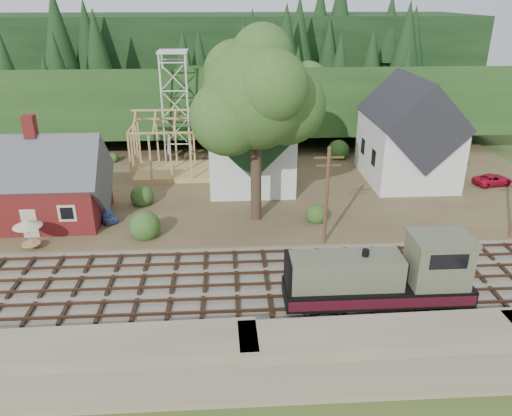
{
  "coord_description": "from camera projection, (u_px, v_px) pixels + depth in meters",
  "views": [
    {
      "loc": [
        -0.4,
        -29.01,
        18.15
      ],
      "look_at": [
        1.75,
        6.0,
        3.0
      ],
      "focal_mm": 35.0,
      "sensor_mm": 36.0,
      "label": 1
    }
  ],
  "objects": [
    {
      "name": "telegraph_pole_near",
      "position": [
        327.0,
        195.0,
        37.27
      ],
      "size": [
        2.2,
        0.28,
        8.0
      ],
      "color": "#4C331E",
      "rests_on": "ground"
    },
    {
      "name": "car_blue",
      "position": [
        106.0,
        214.0,
        42.5
      ],
      "size": [
        2.81,
        3.31,
        1.07
      ],
      "primitive_type": "imported",
      "rotation": [
        0.0,
        0.0,
        0.6
      ],
      "color": "#4E6FA8",
      "rests_on": "village_flat"
    },
    {
      "name": "embankment",
      "position": [
        240.0,
        371.0,
        26.01
      ],
      "size": [
        64.0,
        5.0,
        1.6
      ],
      "primitive_type": "cube",
      "color": "#7F7259",
      "rests_on": "ground"
    },
    {
      "name": "village_flat",
      "position": [
        231.0,
        187.0,
        50.23
      ],
      "size": [
        64.0,
        26.0,
        0.3
      ],
      "primitive_type": "cube",
      "color": "brown",
      "rests_on": "ground"
    },
    {
      "name": "car_red",
      "position": [
        493.0,
        180.0,
        50.26
      ],
      "size": [
        4.32,
        2.75,
        1.11
      ],
      "primitive_type": "imported",
      "rotation": [
        0.0,
        0.0,
        1.81
      ],
      "color": "#BB0F2D",
      "rests_on": "village_flat"
    },
    {
      "name": "railroad_bed",
      "position": [
        236.0,
        283.0,
        33.76
      ],
      "size": [
        64.0,
        11.0,
        0.16
      ],
      "primitive_type": "cube",
      "color": "#726B5B",
      "rests_on": "ground"
    },
    {
      "name": "lattice_tower",
      "position": [
        174.0,
        73.0,
        55.14
      ],
      "size": [
        3.2,
        3.2,
        12.12
      ],
      "color": "silver",
      "rests_on": "village_flat"
    },
    {
      "name": "ground",
      "position": [
        236.0,
        284.0,
        33.8
      ],
      "size": [
        140.0,
        140.0,
        0.0
      ],
      "primitive_type": "plane",
      "color": "#384C1E",
      "rests_on": "ground"
    },
    {
      "name": "depot",
      "position": [
        41.0,
        187.0,
        41.7
      ],
      "size": [
        10.8,
        7.41,
        9.0
      ],
      "color": "#561413",
      "rests_on": "village_flat"
    },
    {
      "name": "ridge",
      "position": [
        228.0,
        106.0,
        86.94
      ],
      "size": [
        80.0,
        20.0,
        12.0
      ],
      "primitive_type": "cube",
      "color": "black",
      "rests_on": "ground"
    },
    {
      "name": "big_tree",
      "position": [
        258.0,
        103.0,
        39.11
      ],
      "size": [
        10.9,
        8.4,
        14.7
      ],
      "color": "#38281E",
      "rests_on": "village_flat"
    },
    {
      "name": "farmhouse",
      "position": [
        409.0,
        136.0,
        50.29
      ],
      "size": [
        8.4,
        10.8,
        10.6
      ],
      "color": "silver",
      "rests_on": "village_flat"
    },
    {
      "name": "timber_frame",
      "position": [
        173.0,
        147.0,
        52.32
      ],
      "size": [
        8.2,
        6.2,
        6.99
      ],
      "color": "tan",
      "rests_on": "village_flat"
    },
    {
      "name": "locomotive",
      "position": [
        385.0,
        277.0,
        30.75
      ],
      "size": [
        11.45,
        2.86,
        4.6
      ],
      "color": "black",
      "rests_on": "railroad_bed"
    },
    {
      "name": "hillside",
      "position": [
        229.0,
        129.0,
        72.28
      ],
      "size": [
        70.0,
        28.96,
        12.74
      ],
      "primitive_type": "cube",
      "rotation": [
        -0.17,
        0.0,
        0.0
      ],
      "color": "#1E3F19",
      "rests_on": "ground"
    },
    {
      "name": "church",
      "position": [
        250.0,
        134.0,
        49.89
      ],
      "size": [
        8.4,
        15.17,
        13.0
      ],
      "color": "silver",
      "rests_on": "village_flat"
    },
    {
      "name": "patio_set",
      "position": [
        27.0,
        225.0,
        37.05
      ],
      "size": [
        2.13,
        2.13,
        2.37
      ],
      "color": "silver",
      "rests_on": "village_flat"
    }
  ]
}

